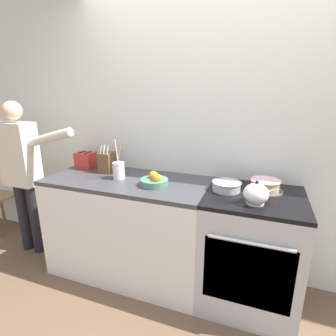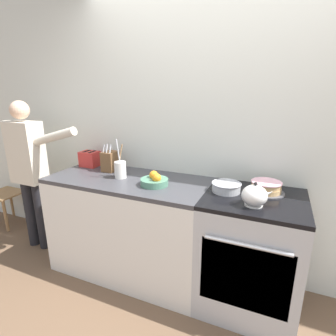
{
  "view_description": "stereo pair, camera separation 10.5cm",
  "coord_description": "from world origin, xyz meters",
  "px_view_note": "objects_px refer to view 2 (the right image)",
  "views": [
    {
      "loc": [
        0.37,
        -1.58,
        1.66
      ],
      "look_at": [
        -0.32,
        0.3,
        1.07
      ],
      "focal_mm": 28.0,
      "sensor_mm": 36.0,
      "label": 1
    },
    {
      "loc": [
        0.47,
        -1.54,
        1.66
      ],
      "look_at": [
        -0.32,
        0.3,
        1.07
      ],
      "focal_mm": 28.0,
      "sensor_mm": 36.0,
      "label": 2
    }
  ],
  "objects_px": {
    "utensil_crock": "(120,169)",
    "knife_block": "(110,161)",
    "toaster": "(90,159)",
    "fruit_bowl": "(155,181)",
    "dining_chair": "(12,187)",
    "tea_kettle": "(255,196)",
    "mixing_bowl": "(226,187)",
    "layer_cake": "(266,188)",
    "stove_range": "(250,252)",
    "person_baker": "(29,165)"
  },
  "relations": [
    {
      "from": "tea_kettle",
      "to": "dining_chair",
      "type": "distance_m",
      "value": 3.08
    },
    {
      "from": "mixing_bowl",
      "to": "person_baker",
      "type": "relative_size",
      "value": 0.14
    },
    {
      "from": "utensil_crock",
      "to": "dining_chair",
      "type": "relative_size",
      "value": 0.42
    },
    {
      "from": "stove_range",
      "to": "utensil_crock",
      "type": "relative_size",
      "value": 2.64
    },
    {
      "from": "knife_block",
      "to": "utensil_crock",
      "type": "xyz_separation_m",
      "value": [
        0.21,
        -0.15,
        -0.02
      ]
    },
    {
      "from": "layer_cake",
      "to": "toaster",
      "type": "relative_size",
      "value": 1.41
    },
    {
      "from": "layer_cake",
      "to": "mixing_bowl",
      "type": "relative_size",
      "value": 1.21
    },
    {
      "from": "layer_cake",
      "to": "stove_range",
      "type": "bearing_deg",
      "value": -117.42
    },
    {
      "from": "person_baker",
      "to": "toaster",
      "type": "bearing_deg",
      "value": 33.34
    },
    {
      "from": "layer_cake",
      "to": "tea_kettle",
      "type": "relative_size",
      "value": 1.32
    },
    {
      "from": "layer_cake",
      "to": "utensil_crock",
      "type": "bearing_deg",
      "value": -173.88
    },
    {
      "from": "dining_chair",
      "to": "mixing_bowl",
      "type": "bearing_deg",
      "value": 5.74
    },
    {
      "from": "mixing_bowl",
      "to": "toaster",
      "type": "xyz_separation_m",
      "value": [
        -1.42,
        0.16,
        0.04
      ]
    },
    {
      "from": "tea_kettle",
      "to": "person_baker",
      "type": "relative_size",
      "value": 0.13
    },
    {
      "from": "mixing_bowl",
      "to": "utensil_crock",
      "type": "distance_m",
      "value": 0.93
    },
    {
      "from": "layer_cake",
      "to": "fruit_bowl",
      "type": "xyz_separation_m",
      "value": [
        -0.84,
        -0.18,
        -0.0
      ]
    },
    {
      "from": "fruit_bowl",
      "to": "dining_chair",
      "type": "height_order",
      "value": "fruit_bowl"
    },
    {
      "from": "fruit_bowl",
      "to": "person_baker",
      "type": "relative_size",
      "value": 0.14
    },
    {
      "from": "stove_range",
      "to": "knife_block",
      "type": "height_order",
      "value": "knife_block"
    },
    {
      "from": "knife_block",
      "to": "fruit_bowl",
      "type": "relative_size",
      "value": 1.19
    },
    {
      "from": "mixing_bowl",
      "to": "fruit_bowl",
      "type": "xyz_separation_m",
      "value": [
        -0.56,
        -0.09,
        0.0
      ]
    },
    {
      "from": "layer_cake",
      "to": "toaster",
      "type": "distance_m",
      "value": 1.7
    },
    {
      "from": "layer_cake",
      "to": "person_baker",
      "type": "distance_m",
      "value": 2.28
    },
    {
      "from": "tea_kettle",
      "to": "toaster",
      "type": "distance_m",
      "value": 1.68
    },
    {
      "from": "utensil_crock",
      "to": "knife_block",
      "type": "bearing_deg",
      "value": 144.68
    },
    {
      "from": "layer_cake",
      "to": "fruit_bowl",
      "type": "relative_size",
      "value": 1.2
    },
    {
      "from": "stove_range",
      "to": "fruit_bowl",
      "type": "height_order",
      "value": "fruit_bowl"
    },
    {
      "from": "utensil_crock",
      "to": "person_baker",
      "type": "distance_m",
      "value": 1.08
    },
    {
      "from": "stove_range",
      "to": "fruit_bowl",
      "type": "relative_size",
      "value": 4.08
    },
    {
      "from": "tea_kettle",
      "to": "mixing_bowl",
      "type": "distance_m",
      "value": 0.29
    },
    {
      "from": "toaster",
      "to": "knife_block",
      "type": "bearing_deg",
      "value": -10.3
    },
    {
      "from": "fruit_bowl",
      "to": "toaster",
      "type": "xyz_separation_m",
      "value": [
        -0.85,
        0.25,
        0.04
      ]
    },
    {
      "from": "stove_range",
      "to": "layer_cake",
      "type": "distance_m",
      "value": 0.52
    },
    {
      "from": "tea_kettle",
      "to": "fruit_bowl",
      "type": "height_order",
      "value": "tea_kettle"
    },
    {
      "from": "layer_cake",
      "to": "knife_block",
      "type": "relative_size",
      "value": 1.01
    },
    {
      "from": "fruit_bowl",
      "to": "toaster",
      "type": "bearing_deg",
      "value": 163.62
    },
    {
      "from": "tea_kettle",
      "to": "dining_chair",
      "type": "height_order",
      "value": "tea_kettle"
    },
    {
      "from": "person_baker",
      "to": "utensil_crock",
      "type": "bearing_deg",
      "value": 12.67
    },
    {
      "from": "layer_cake",
      "to": "dining_chair",
      "type": "distance_m",
      "value": 3.1
    },
    {
      "from": "knife_block",
      "to": "person_baker",
      "type": "height_order",
      "value": "person_baker"
    },
    {
      "from": "toaster",
      "to": "fruit_bowl",
      "type": "bearing_deg",
      "value": -16.38
    },
    {
      "from": "layer_cake",
      "to": "knife_block",
      "type": "height_order",
      "value": "knife_block"
    },
    {
      "from": "fruit_bowl",
      "to": "dining_chair",
      "type": "relative_size",
      "value": 0.27
    },
    {
      "from": "knife_block",
      "to": "toaster",
      "type": "height_order",
      "value": "knife_block"
    },
    {
      "from": "layer_cake",
      "to": "dining_chair",
      "type": "relative_size",
      "value": 0.33
    },
    {
      "from": "dining_chair",
      "to": "knife_block",
      "type": "bearing_deg",
      "value": 6.43
    },
    {
      "from": "tea_kettle",
      "to": "mixing_bowl",
      "type": "xyz_separation_m",
      "value": [
        -0.22,
        0.18,
        -0.03
      ]
    },
    {
      "from": "layer_cake",
      "to": "utensil_crock",
      "type": "height_order",
      "value": "utensil_crock"
    },
    {
      "from": "tea_kettle",
      "to": "toaster",
      "type": "xyz_separation_m",
      "value": [
        -1.64,
        0.35,
        0.01
      ]
    },
    {
      "from": "fruit_bowl",
      "to": "dining_chair",
      "type": "bearing_deg",
      "value": 171.93
    }
  ]
}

